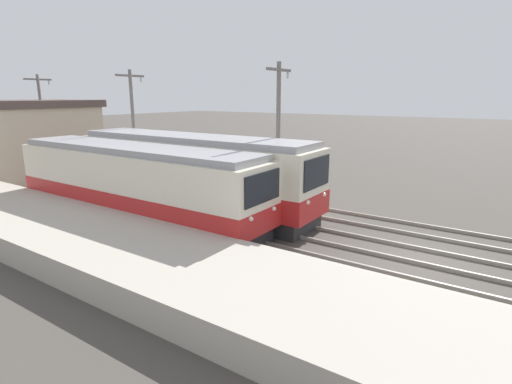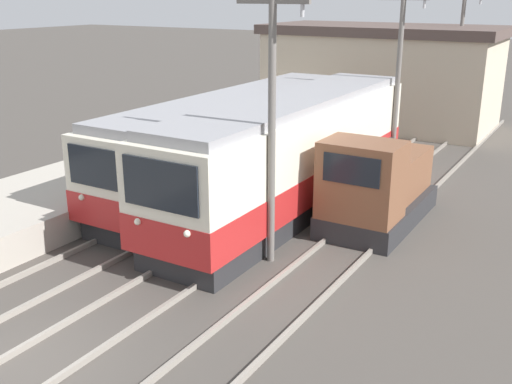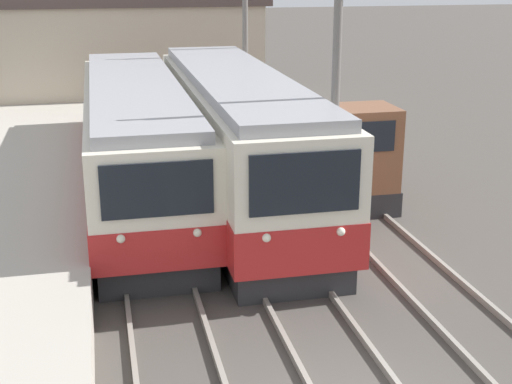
% 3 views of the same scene
% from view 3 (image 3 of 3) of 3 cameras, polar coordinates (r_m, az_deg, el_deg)
% --- Properties ---
extents(commuter_train_left, '(2.84, 14.02, 3.53)m').
position_cam_3_polar(commuter_train_left, '(21.11, -9.49, 3.65)').
color(commuter_train_left, '#28282B').
rests_on(commuter_train_left, ground).
extents(commuter_train_center, '(2.84, 13.82, 3.81)m').
position_cam_3_polar(commuter_train_center, '(20.54, -1.52, 3.83)').
color(commuter_train_center, '#28282B').
rests_on(commuter_train_center, ground).
extents(shunting_locomotive, '(2.40, 5.12, 3.00)m').
position_cam_3_polar(shunting_locomotive, '(21.44, 6.40, 2.79)').
color(shunting_locomotive, '#28282B').
rests_on(shunting_locomotive, ground).
extents(catenary_mast_mid, '(2.00, 0.20, 7.18)m').
position_cam_3_polar(catenary_mast_mid, '(16.57, 6.40, 7.88)').
color(catenary_mast_mid, slate).
rests_on(catenary_mast_mid, ground).
extents(catenary_mast_far, '(2.00, 0.20, 7.18)m').
position_cam_3_polar(catenary_mast_far, '(26.25, -0.85, 11.70)').
color(catenary_mast_far, slate).
rests_on(catenary_mast_far, ground).
extents(catenary_mast_distant, '(2.00, 0.20, 7.18)m').
position_cam_3_polar(catenary_mast_distant, '(36.16, -4.23, 13.39)').
color(catenary_mast_distant, slate).
rests_on(catenary_mast_distant, ground).
extents(station_building, '(12.60, 6.30, 5.39)m').
position_cam_3_polar(station_building, '(34.76, -10.28, 11.00)').
color(station_building, beige).
rests_on(station_building, ground).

